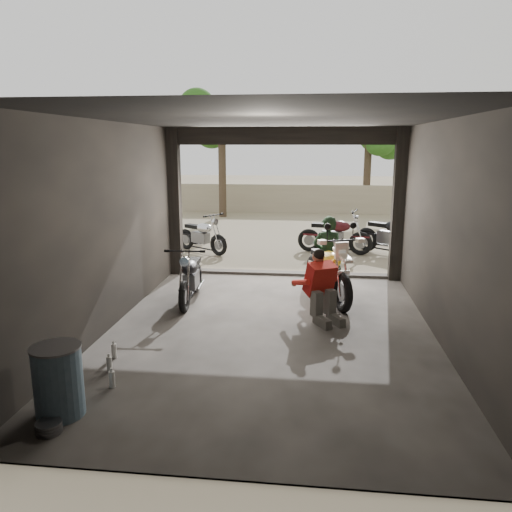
% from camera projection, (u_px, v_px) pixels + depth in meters
% --- Properties ---
extents(ground, '(80.00, 80.00, 0.00)m').
position_uv_depth(ground, '(269.00, 333.00, 7.70)').
color(ground, '#7A6D56').
rests_on(ground, ground).
extents(garage, '(7.00, 7.13, 3.20)m').
position_uv_depth(garage, '(273.00, 245.00, 7.95)').
color(garage, '#2D2B28').
rests_on(garage, ground).
extents(boundary_wall, '(18.00, 0.30, 1.20)m').
position_uv_depth(boundary_wall, '(299.00, 199.00, 21.14)').
color(boundary_wall, gray).
rests_on(boundary_wall, ground).
extents(tree_left, '(2.20, 2.20, 5.60)m').
position_uv_depth(tree_left, '(221.00, 114.00, 19.28)').
color(tree_left, '#382B1E').
rests_on(tree_left, ground).
extents(tree_right, '(2.20, 2.20, 5.00)m').
position_uv_depth(tree_right, '(369.00, 126.00, 20.18)').
color(tree_right, '#382B1E').
rests_on(tree_right, ground).
extents(main_bike, '(1.38, 2.07, 1.28)m').
position_uv_depth(main_bike, '(328.00, 267.00, 9.21)').
color(main_bike, silver).
rests_on(main_bike, ground).
extents(left_bike, '(0.75, 1.62, 1.07)m').
position_uv_depth(left_bike, '(191.00, 273.00, 9.14)').
color(left_bike, black).
rests_on(left_bike, ground).
extents(outside_bike_a, '(1.68, 1.43, 1.07)m').
position_uv_depth(outside_bike_a, '(202.00, 233.00, 13.33)').
color(outside_bike_a, black).
rests_on(outside_bike_a, ground).
extents(outside_bike_b, '(1.85, 1.07, 1.17)m').
position_uv_depth(outside_bike_b, '(335.00, 232.00, 13.22)').
color(outside_bike_b, '#461016').
rests_on(outside_bike_b, ground).
extents(outside_bike_c, '(1.88, 1.74, 1.23)m').
position_uv_depth(outside_bike_c, '(391.00, 232.00, 12.97)').
color(outside_bike_c, black).
rests_on(outside_bike_c, ground).
extents(rider, '(0.59, 0.42, 1.54)m').
position_uv_depth(rider, '(327.00, 256.00, 9.55)').
color(rider, black).
rests_on(rider, ground).
extents(mechanic, '(0.91, 0.98, 1.15)m').
position_uv_depth(mechanic, '(324.00, 289.00, 8.04)').
color(mechanic, red).
rests_on(mechanic, ground).
extents(stool, '(0.35, 0.35, 0.48)m').
position_uv_depth(stool, '(326.00, 267.00, 10.18)').
color(stool, black).
rests_on(stool, ground).
extents(helmet, '(0.32, 0.33, 0.27)m').
position_uv_depth(helmet, '(326.00, 257.00, 10.12)').
color(helmet, white).
rests_on(helmet, stool).
extents(oil_drum, '(0.65, 0.65, 0.79)m').
position_uv_depth(oil_drum, '(58.00, 382.00, 5.26)').
color(oil_drum, '#40596C').
rests_on(oil_drum, ground).
extents(sign_post, '(0.79, 0.08, 2.36)m').
position_uv_depth(sign_post, '(444.00, 202.00, 11.05)').
color(sign_post, black).
rests_on(sign_post, ground).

